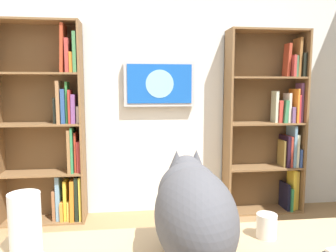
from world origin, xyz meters
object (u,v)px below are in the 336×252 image
object	(u,v)px
wall_mounted_tv	(159,84)
coffee_mug	(267,226)
bookshelf_right	(53,131)
paper_towel_roll	(25,225)
bookshelf_left	(273,125)
cat	(193,208)

from	to	relation	value
wall_mounted_tv	coffee_mug	xyz separation A→B (m)	(-0.21, 2.25, -0.58)
bookshelf_right	paper_towel_roll	bearing A→B (deg)	100.03
wall_mounted_tv	paper_towel_roll	xyz separation A→B (m)	(0.69, 2.27, -0.51)
wall_mounted_tv	bookshelf_left	bearing A→B (deg)	176.13
wall_mounted_tv	cat	bearing A→B (deg)	87.34
paper_towel_roll	bookshelf_left	bearing A→B (deg)	-131.23
bookshelf_left	bookshelf_right	bearing A→B (deg)	0.03
bookshelf_left	coffee_mug	xyz separation A→B (m)	(1.02, 2.16, -0.13)
coffee_mug	bookshelf_right	bearing A→B (deg)	-59.17
wall_mounted_tv	paper_towel_roll	distance (m)	2.43
bookshelf_right	wall_mounted_tv	distance (m)	1.18
bookshelf_left	bookshelf_right	xyz separation A→B (m)	(2.31, 0.00, -0.02)
wall_mounted_tv	cat	xyz separation A→B (m)	(0.11, 2.35, -0.45)
bookshelf_left	cat	xyz separation A→B (m)	(1.34, 2.27, -0.01)
bookshelf_left	wall_mounted_tv	xyz separation A→B (m)	(1.23, -0.08, 0.44)
bookshelf_right	cat	distance (m)	2.47
cat	bookshelf_right	bearing A→B (deg)	-66.85
bookshelf_left	coffee_mug	size ratio (longest dim) A/B	20.38
coffee_mug	paper_towel_roll	bearing A→B (deg)	1.75
bookshelf_left	cat	size ratio (longest dim) A/B	3.28
bookshelf_right	wall_mounted_tv	world-z (taller)	bookshelf_right
cat	bookshelf_left	bearing A→B (deg)	-120.50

